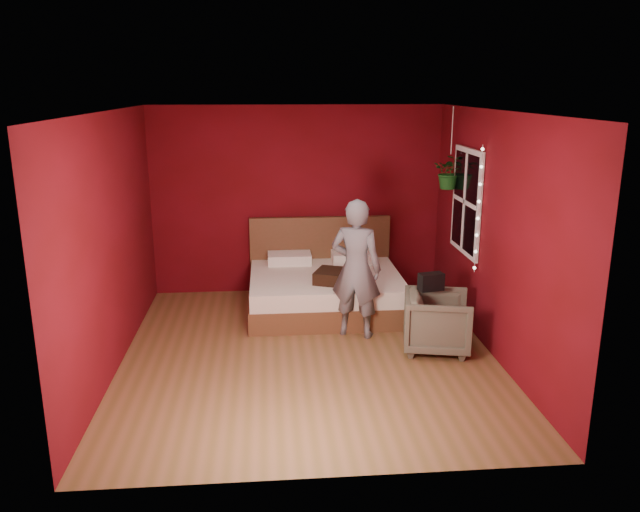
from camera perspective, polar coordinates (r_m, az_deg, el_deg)
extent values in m
plane|color=brown|center=(6.93, -1.06, -8.92)|extent=(4.50, 4.50, 0.00)
cube|color=maroon|center=(8.71, -2.13, 5.10)|extent=(4.00, 0.02, 2.60)
cube|color=maroon|center=(4.35, 0.91, -5.46)|extent=(4.00, 0.02, 2.60)
cube|color=maroon|center=(6.68, -18.59, 1.15)|extent=(0.02, 4.50, 2.60)
cube|color=maroon|center=(6.93, 15.72, 1.87)|extent=(0.02, 4.50, 2.60)
cube|color=silver|center=(6.32, -1.18, 13.20)|extent=(4.00, 4.50, 0.02)
cube|color=white|center=(7.71, 13.24, 4.87)|extent=(0.04, 0.97, 1.27)
cube|color=black|center=(7.70, 13.13, 4.87)|extent=(0.02, 0.85, 1.15)
cube|color=white|center=(7.70, 13.10, 4.87)|extent=(0.03, 0.05, 1.15)
cube|color=white|center=(7.70, 13.10, 4.87)|extent=(0.03, 0.85, 0.05)
cylinder|color=silver|center=(7.21, 14.29, 4.10)|extent=(0.01, 0.01, 1.45)
sphere|color=#FFF2CC|center=(7.36, 13.94, -1.05)|extent=(0.04, 0.04, 0.04)
sphere|color=#FFF2CC|center=(7.31, 14.04, 0.40)|extent=(0.04, 0.04, 0.04)
sphere|color=#FFF2CC|center=(7.27, 14.14, 1.87)|extent=(0.04, 0.04, 0.04)
sphere|color=#FFF2CC|center=(7.23, 14.24, 3.35)|extent=(0.04, 0.04, 0.04)
sphere|color=#FFF2CC|center=(7.19, 14.34, 4.86)|extent=(0.04, 0.04, 0.04)
sphere|color=#FFF2CC|center=(7.16, 14.44, 6.37)|extent=(0.04, 0.04, 0.04)
sphere|color=#FFF2CC|center=(7.13, 14.54, 7.90)|extent=(0.04, 0.04, 0.04)
sphere|color=#FFF2CC|center=(7.11, 14.64, 9.44)|extent=(0.04, 0.04, 0.04)
cube|color=brown|center=(8.16, 0.49, -4.04)|extent=(1.96, 1.67, 0.27)
cube|color=white|center=(8.09, 0.49, -2.40)|extent=(1.92, 1.64, 0.22)
cube|color=brown|center=(8.80, 0.00, 0.14)|extent=(1.96, 0.08, 1.08)
cube|color=white|center=(8.54, -2.81, -0.21)|extent=(0.59, 0.37, 0.14)
cube|color=white|center=(8.62, 3.06, -0.07)|extent=(0.59, 0.37, 0.14)
imported|color=slate|center=(7.17, 3.31, -1.17)|extent=(0.70, 0.59, 1.62)
imported|color=#61624D|center=(7.03, 10.67, -5.94)|extent=(0.85, 0.83, 0.65)
cube|color=black|center=(7.00, 10.12, -2.33)|extent=(0.29, 0.19, 0.19)
cube|color=black|center=(7.70, 1.26, -1.88)|extent=(0.55, 0.55, 0.15)
cylinder|color=silver|center=(8.00, 11.99, 11.16)|extent=(0.01, 0.01, 0.58)
imported|color=#1D601B|center=(8.05, 11.79, 7.55)|extent=(0.48, 0.45, 0.44)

